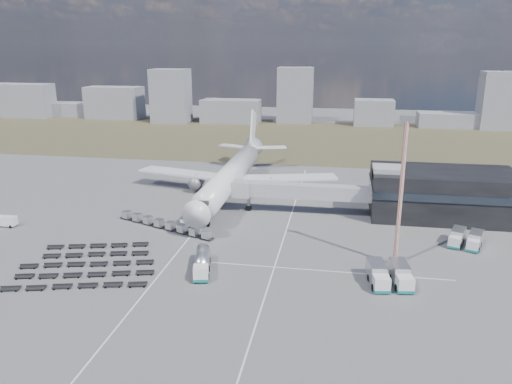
# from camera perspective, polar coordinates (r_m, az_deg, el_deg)

# --- Properties ---
(ground) EXTENTS (420.00, 420.00, 0.00)m
(ground) POSITION_cam_1_polar(r_m,az_deg,el_deg) (94.87, -6.89, -5.79)
(ground) COLOR #565659
(ground) RESTS_ON ground
(grass_strip) EXTENTS (420.00, 90.00, 0.01)m
(grass_strip) POSITION_cam_1_polar(r_m,az_deg,el_deg) (198.87, 2.17, 6.17)
(grass_strip) COLOR #433C28
(grass_strip) RESTS_ON ground
(lane_markings) EXTENTS (47.12, 110.00, 0.01)m
(lane_markings) POSITION_cam_1_polar(r_m,az_deg,el_deg) (95.39, -0.71, -5.54)
(lane_markings) COLOR silver
(lane_markings) RESTS_ON ground
(terminal) EXTENTS (30.40, 16.40, 11.00)m
(terminal) POSITION_cam_1_polar(r_m,az_deg,el_deg) (114.19, 20.42, -0.07)
(terminal) COLOR black
(terminal) RESTS_ON ground
(jet_bridge) EXTENTS (30.30, 3.80, 7.05)m
(jet_bridge) POSITION_cam_1_polar(r_m,az_deg,el_deg) (109.23, 4.12, 0.12)
(jet_bridge) COLOR #939399
(jet_bridge) RESTS_ON ground
(airliner) EXTENTS (51.59, 64.53, 17.62)m
(airliner) POSITION_cam_1_polar(r_m,az_deg,el_deg) (122.99, -2.70, 2.14)
(airliner) COLOR white
(airliner) RESTS_ON ground
(skyline) EXTENTS (316.58, 25.05, 25.49)m
(skyline) POSITION_cam_1_polar(r_m,az_deg,el_deg) (240.40, -2.82, 10.02)
(skyline) COLOR gray
(skyline) RESTS_ON ground
(fuel_tanker) EXTENTS (4.51, 9.88, 3.10)m
(fuel_tanker) POSITION_cam_1_polar(r_m,az_deg,el_deg) (82.96, -6.19, -8.00)
(fuel_tanker) COLOR white
(fuel_tanker) RESTS_ON ground
(pushback_tug) EXTENTS (3.59, 2.90, 1.43)m
(pushback_tug) POSITION_cam_1_polar(r_m,az_deg,el_deg) (102.86, -7.78, -3.59)
(pushback_tug) COLOR white
(pushback_tug) RESTS_ON ground
(utility_van) EXTENTS (4.14, 1.97, 2.20)m
(utility_van) POSITION_cam_1_polar(r_m,az_deg,el_deg) (114.03, -26.64, -3.03)
(utility_van) COLOR white
(utility_van) RESTS_ON ground
(catering_truck) EXTENTS (4.03, 6.25, 2.66)m
(catering_truck) POSITION_cam_1_polar(r_m,az_deg,el_deg) (123.51, 3.32, 0.30)
(catering_truck) COLOR white
(catering_truck) RESTS_ON ground
(service_trucks_near) EXTENTS (7.03, 8.02, 2.90)m
(service_trucks_near) POSITION_cam_1_polar(r_m,az_deg,el_deg) (80.90, 15.00, -9.14)
(service_trucks_near) COLOR white
(service_trucks_near) RESTS_ON ground
(service_trucks_far) EXTENTS (7.19, 7.79, 2.55)m
(service_trucks_far) POSITION_cam_1_polar(r_m,az_deg,el_deg) (100.14, 22.85, -4.96)
(service_trucks_far) COLOR white
(service_trucks_far) RESTS_ON ground
(uld_row) EXTENTS (22.72, 10.71, 1.62)m
(uld_row) POSITION_cam_1_polar(r_m,az_deg,el_deg) (102.42, -10.40, -3.66)
(uld_row) COLOR black
(uld_row) RESTS_ON ground
(baggage_dollies) EXTENTS (24.69, 22.13, 0.69)m
(baggage_dollies) POSITION_cam_1_polar(r_m,az_deg,el_deg) (89.19, -18.76, -7.87)
(baggage_dollies) COLOR black
(baggage_dollies) RESTS_ON ground
(floodlight_mast) EXTENTS (2.40, 1.95, 25.26)m
(floodlight_mast) POSITION_cam_1_polar(r_m,az_deg,el_deg) (84.27, 16.23, -0.12)
(floodlight_mast) COLOR #AC371B
(floodlight_mast) RESTS_ON ground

